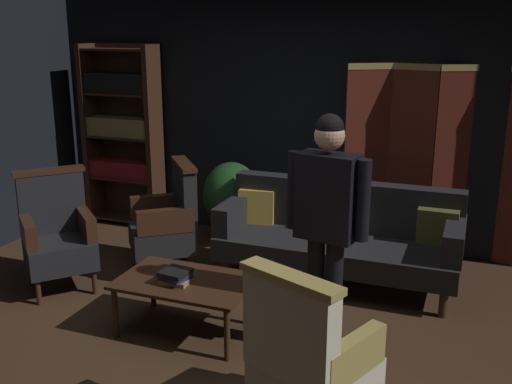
{
  "coord_description": "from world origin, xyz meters",
  "views": [
    {
      "loc": [
        1.63,
        -3.48,
        2.24
      ],
      "look_at": [
        0.0,
        0.8,
        0.95
      ],
      "focal_mm": 41.5,
      "sensor_mm": 36.0,
      "label": 1
    }
  ],
  "objects_px": {
    "armchair_gilt_accent": "(308,359)",
    "potted_plant": "(231,198)",
    "book_tan_leather": "(176,281)",
    "coffee_table": "(186,286)",
    "armchair_wing_right": "(168,221)",
    "folding_screen": "(433,161)",
    "book_navy_cloth": "(175,277)",
    "bookshelf": "(123,131)",
    "velvet_couch": "(339,233)",
    "armchair_wing_left": "(57,234)",
    "book_black_cloth": "(175,272)",
    "standing_figure": "(327,215)"
  },
  "relations": [
    {
      "from": "coffee_table",
      "to": "armchair_wing_left",
      "type": "distance_m",
      "value": 1.46
    },
    {
      "from": "armchair_gilt_accent",
      "to": "potted_plant",
      "type": "distance_m",
      "value": 3.09
    },
    {
      "from": "folding_screen",
      "to": "potted_plant",
      "type": "bearing_deg",
      "value": -168.33
    },
    {
      "from": "armchair_wing_right",
      "to": "book_tan_leather",
      "type": "height_order",
      "value": "armchair_wing_right"
    },
    {
      "from": "armchair_wing_left",
      "to": "book_black_cloth",
      "type": "bearing_deg",
      "value": -16.08
    },
    {
      "from": "folding_screen",
      "to": "book_tan_leather",
      "type": "xyz_separation_m",
      "value": [
        -1.59,
        -2.3,
        -0.55
      ]
    },
    {
      "from": "folding_screen",
      "to": "armchair_gilt_accent",
      "type": "height_order",
      "value": "folding_screen"
    },
    {
      "from": "armchair_wing_left",
      "to": "bookshelf",
      "type": "bearing_deg",
      "value": 103.79
    },
    {
      "from": "bookshelf",
      "to": "standing_figure",
      "type": "height_order",
      "value": "bookshelf"
    },
    {
      "from": "folding_screen",
      "to": "bookshelf",
      "type": "distance_m",
      "value": 3.4
    },
    {
      "from": "armchair_wing_right",
      "to": "armchair_wing_left",
      "type": "bearing_deg",
      "value": -137.64
    },
    {
      "from": "bookshelf",
      "to": "armchair_wing_right",
      "type": "bearing_deg",
      "value": -43.18
    },
    {
      "from": "armchair_wing_left",
      "to": "book_tan_leather",
      "type": "height_order",
      "value": "armchair_wing_left"
    },
    {
      "from": "velvet_couch",
      "to": "coffee_table",
      "type": "distance_m",
      "value": 1.59
    },
    {
      "from": "armchair_wing_right",
      "to": "book_navy_cloth",
      "type": "height_order",
      "value": "armchair_wing_right"
    },
    {
      "from": "coffee_table",
      "to": "book_tan_leather",
      "type": "xyz_separation_m",
      "value": [
        -0.04,
        -0.07,
        0.06
      ]
    },
    {
      "from": "coffee_table",
      "to": "book_black_cloth",
      "type": "xyz_separation_m",
      "value": [
        -0.04,
        -0.07,
        0.13
      ]
    },
    {
      "from": "folding_screen",
      "to": "potted_plant",
      "type": "height_order",
      "value": "folding_screen"
    },
    {
      "from": "bookshelf",
      "to": "book_tan_leather",
      "type": "xyz_separation_m",
      "value": [
        1.8,
        -2.15,
        -0.65
      ]
    },
    {
      "from": "potted_plant",
      "to": "book_black_cloth",
      "type": "bearing_deg",
      "value": -79.19
    },
    {
      "from": "book_tan_leather",
      "to": "armchair_wing_right",
      "type": "bearing_deg",
      "value": 121.34
    },
    {
      "from": "book_navy_cloth",
      "to": "bookshelf",
      "type": "bearing_deg",
      "value": 130.04
    },
    {
      "from": "velvet_couch",
      "to": "coffee_table",
      "type": "height_order",
      "value": "velvet_couch"
    },
    {
      "from": "bookshelf",
      "to": "velvet_couch",
      "type": "relative_size",
      "value": 0.97
    },
    {
      "from": "velvet_couch",
      "to": "book_black_cloth",
      "type": "bearing_deg",
      "value": -122.44
    },
    {
      "from": "coffee_table",
      "to": "book_black_cloth",
      "type": "bearing_deg",
      "value": -121.25
    },
    {
      "from": "velvet_couch",
      "to": "potted_plant",
      "type": "height_order",
      "value": "potted_plant"
    },
    {
      "from": "bookshelf",
      "to": "book_tan_leather",
      "type": "height_order",
      "value": "bookshelf"
    },
    {
      "from": "armchair_wing_right",
      "to": "potted_plant",
      "type": "height_order",
      "value": "armchair_wing_right"
    },
    {
      "from": "potted_plant",
      "to": "book_tan_leather",
      "type": "bearing_deg",
      "value": -79.19
    },
    {
      "from": "potted_plant",
      "to": "armchair_wing_left",
      "type": "bearing_deg",
      "value": -124.11
    },
    {
      "from": "bookshelf",
      "to": "armchair_wing_left",
      "type": "height_order",
      "value": "bookshelf"
    },
    {
      "from": "coffee_table",
      "to": "standing_figure",
      "type": "height_order",
      "value": "standing_figure"
    },
    {
      "from": "armchair_gilt_accent",
      "to": "armchair_wing_right",
      "type": "xyz_separation_m",
      "value": [
        -1.87,
        1.82,
        0.0
      ]
    },
    {
      "from": "armchair_wing_left",
      "to": "book_black_cloth",
      "type": "xyz_separation_m",
      "value": [
        1.37,
        -0.4,
        0.01
      ]
    },
    {
      "from": "armchair_wing_left",
      "to": "armchair_wing_right",
      "type": "bearing_deg",
      "value": 42.36
    },
    {
      "from": "armchair_wing_left",
      "to": "folding_screen",
      "type": "bearing_deg",
      "value": 32.63
    },
    {
      "from": "armchair_wing_right",
      "to": "folding_screen",
      "type": "bearing_deg",
      "value": 28.89
    },
    {
      "from": "bookshelf",
      "to": "velvet_couch",
      "type": "height_order",
      "value": "bookshelf"
    },
    {
      "from": "armchair_gilt_accent",
      "to": "armchair_wing_left",
      "type": "xyz_separation_m",
      "value": [
        -2.6,
        1.15,
        0.0
      ]
    },
    {
      "from": "folding_screen",
      "to": "book_tan_leather",
      "type": "bearing_deg",
      "value": -124.75
    },
    {
      "from": "potted_plant",
      "to": "book_navy_cloth",
      "type": "height_order",
      "value": "potted_plant"
    },
    {
      "from": "armchair_gilt_accent",
      "to": "book_black_cloth",
      "type": "bearing_deg",
      "value": 148.4
    },
    {
      "from": "coffee_table",
      "to": "standing_figure",
      "type": "relative_size",
      "value": 0.59
    },
    {
      "from": "armchair_gilt_accent",
      "to": "standing_figure",
      "type": "xyz_separation_m",
      "value": [
        -0.15,
        0.91,
        0.54
      ]
    },
    {
      "from": "velvet_couch",
      "to": "armchair_wing_left",
      "type": "height_order",
      "value": "armchair_wing_left"
    },
    {
      "from": "armchair_wing_right",
      "to": "book_navy_cloth",
      "type": "bearing_deg",
      "value": -58.66
    },
    {
      "from": "velvet_couch",
      "to": "standing_figure",
      "type": "distance_m",
      "value": 1.39
    },
    {
      "from": "bookshelf",
      "to": "coffee_table",
      "type": "xyz_separation_m",
      "value": [
        1.85,
        -2.07,
        -0.71
      ]
    },
    {
      "from": "bookshelf",
      "to": "book_navy_cloth",
      "type": "distance_m",
      "value": 2.87
    }
  ]
}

